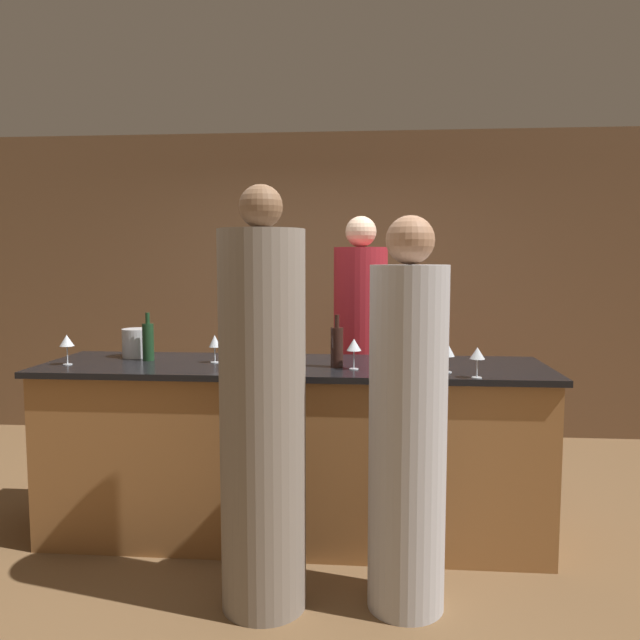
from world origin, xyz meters
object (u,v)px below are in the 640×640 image
at_px(bartender, 360,361).
at_px(ice_bucket, 137,343).
at_px(wine_bottle_0, 148,341).
at_px(guest_0, 263,417).
at_px(guest_1, 408,430).
at_px(wine_bottle_1, 337,346).

relative_size(bartender, ice_bucket, 10.88).
bearing_deg(wine_bottle_0, guest_0, -44.70).
bearing_deg(guest_0, ice_bucket, 135.08).
xyz_separation_m(bartender, guest_1, (0.25, -1.64, -0.05)).
xyz_separation_m(guest_0, wine_bottle_1, (0.30, 0.69, 0.24)).
distance_m(bartender, guest_0, 1.74).
distance_m(guest_1, wine_bottle_0, 1.73).
distance_m(guest_1, ice_bucket, 1.89).
xyz_separation_m(wine_bottle_1, ice_bucket, (-1.27, 0.27, -0.03)).
relative_size(bartender, guest_0, 0.99).
relative_size(guest_1, wine_bottle_1, 6.13).
distance_m(bartender, guest_1, 1.66).
relative_size(bartender, wine_bottle_1, 6.50).
xyz_separation_m(wine_bottle_0, wine_bottle_1, (1.15, -0.14, 0.00)).
bearing_deg(guest_1, ice_bucket, 150.74).
height_order(wine_bottle_0, ice_bucket, wine_bottle_0).
relative_size(guest_0, guest_1, 1.07).
bearing_deg(ice_bucket, guest_0, -44.92).
distance_m(guest_0, guest_1, 0.67).
bearing_deg(guest_0, guest_1, 4.01).
relative_size(bartender, wine_bottle_0, 6.70).
bearing_deg(guest_0, bartender, 76.09).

